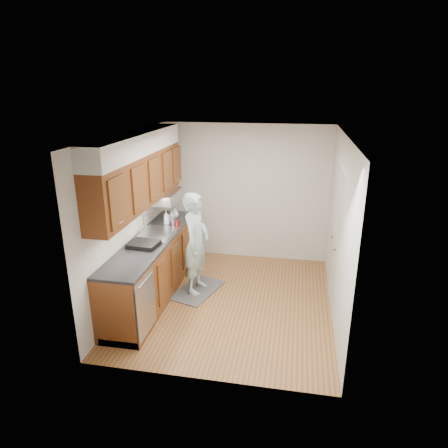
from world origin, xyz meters
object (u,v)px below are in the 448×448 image
soap_bottle_c (175,213)px  soda_can (177,223)px  soap_bottle_b (171,216)px  dish_rack (144,244)px  person (196,237)px  soap_bottle_a (166,218)px  steel_can (173,222)px

soap_bottle_c → soda_can: soap_bottle_c is taller
soap_bottle_b → dish_rack: bearing=-92.9°
person → soap_bottle_a: size_ratio=7.54×
steel_can → dish_rack: 0.93m
person → soap_bottle_c: (-0.59, 0.79, 0.10)m
soap_bottle_a → steel_can: 0.15m
steel_can → person: bearing=-38.1°
soap_bottle_c → steel_can: bearing=-75.1°
soap_bottle_a → steel_can: size_ratio=1.96×
soap_bottle_b → person: bearing=-45.3°
soap_bottle_a → soap_bottle_c: size_ratio=1.35×
steel_can → soap_bottle_c: bearing=104.9°
soap_bottle_a → soap_bottle_b: bearing=78.9°
soap_bottle_b → soap_bottle_c: bearing=93.2°
soap_bottle_c → soda_can: size_ratio=1.52×
person → soap_bottle_c: bearing=42.9°
person → dish_rack: size_ratio=4.44×
steel_can → soap_bottle_b: bearing=115.5°
soap_bottle_b → soda_can: bearing=-53.6°
soda_can → dish_rack: 0.92m
soap_bottle_b → steel_can: bearing=-64.5°
soap_bottle_a → dish_rack: bearing=-91.4°
soap_bottle_c → steel_can: 0.44m
soap_bottle_c → soap_bottle_a: bearing=-93.1°
person → soap_bottle_c: size_ratio=10.16×
soap_bottle_a → soap_bottle_b: (0.03, 0.16, -0.03)m
person → soap_bottle_b: (-0.57, 0.58, 0.11)m
person → steel_can: bearing=58.4°
soap_bottle_a → soda_can: (0.21, -0.07, -0.06)m
soda_can → dish_rack: (-0.23, -0.89, -0.03)m
soap_bottle_a → soap_bottle_c: 0.38m
person → soap_bottle_c: 0.99m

